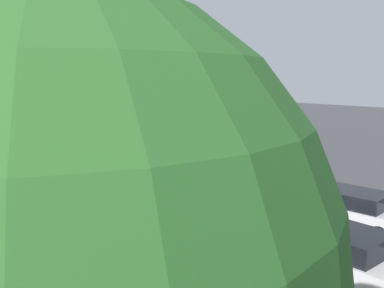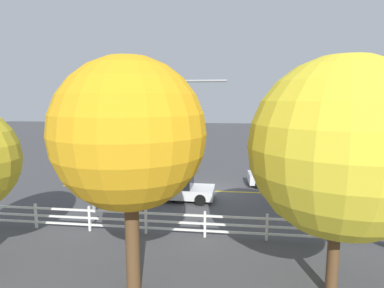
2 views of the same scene
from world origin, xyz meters
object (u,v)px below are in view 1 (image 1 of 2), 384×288
object	(u,v)px
car_0	(344,254)
car_2	(351,210)
tree_2	(67,264)
car_1	(157,192)

from	to	relation	value
car_0	car_2	distance (m)	4.05
car_0	tree_2	xyz separation A→B (m)	(-3.11, 9.29, 3.72)
car_2	tree_2	bearing A→B (deg)	107.80
car_1	car_2	world-z (taller)	car_2
car_1	tree_2	bearing A→B (deg)	-37.80
car_1	car_2	bearing A→B (deg)	30.72
car_0	car_1	bearing A→B (deg)	-177.57
car_0	car_2	world-z (taller)	car_2
car_0	car_2	bearing A→B (deg)	117.72
car_2	tree_2	world-z (taller)	tree_2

